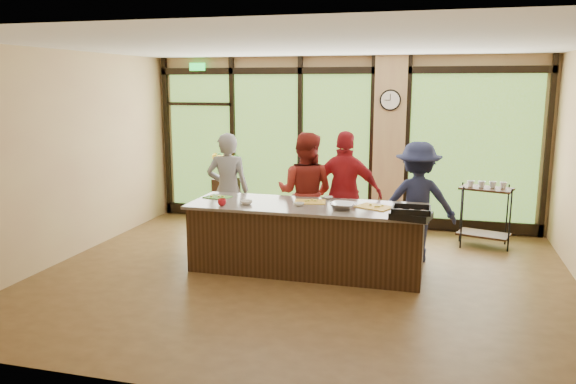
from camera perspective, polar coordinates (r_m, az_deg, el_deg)
The scene contains 24 objects.
floor at distance 7.55m, azimuth 1.36°, elevation -8.61°, with size 7.00×7.00×0.00m, color #4F361B.
ceiling at distance 7.13m, azimuth 1.48°, elevation 14.75°, with size 7.00×7.00×0.00m, color silver.
back_wall at distance 10.11m, azimuth 5.45°, elevation 5.08°, with size 7.00×7.00×0.00m, color tan.
left_wall at distance 8.70m, azimuth -21.65°, elevation 3.40°, with size 6.00×6.00×0.00m, color tan.
window_wall at distance 10.05m, azimuth 6.32°, elevation 4.42°, with size 6.90×0.12×3.00m.
island_base at distance 7.70m, azimuth 1.91°, elevation -4.79°, with size 3.10×1.00×0.88m, color #331E11.
countertop at distance 7.58m, azimuth 1.93°, elevation -1.45°, with size 3.20×1.10×0.04m, color slate.
wall_clock at distance 9.82m, azimuth 10.36°, elevation 9.17°, with size 0.36×0.04×0.36m.
cook_left at distance 8.76m, azimuth -6.12°, elevation 0.18°, with size 0.65×0.43×1.79m, color slate.
cook_midleft at distance 8.41m, azimuth 1.77°, elevation -0.11°, with size 0.89×0.69×1.83m, color maroon.
cook_midright at distance 8.33m, azimuth 5.86°, elevation -0.18°, with size 1.09×0.45×1.86m, color maroon.
cook_right at distance 8.24m, azimuth 13.00°, elevation -0.98°, with size 1.12×0.64×1.73m, color #1B1F3C.
roasting_pan at distance 6.94m, azimuth 12.39°, elevation -2.36°, with size 0.46×0.36×0.08m, color black.
mixing_bowl at distance 7.34m, azimuth 5.60°, elevation -1.42°, with size 0.33×0.33×0.08m, color silver.
cutting_board_left at distance 8.12m, azimuth -7.15°, elevation -0.51°, with size 0.35×0.27×0.01m, color #4A9034.
cutting_board_center at distance 7.74m, azimuth 2.25°, elevation -1.00°, with size 0.42×0.32×0.01m, color gold.
cutting_board_right at distance 7.50m, azimuth 8.78°, elevation -1.51°, with size 0.44×0.33×0.01m, color gold.
prep_bowl_near at distance 7.61m, azimuth -4.25°, elevation -1.07°, with size 0.17×0.17×0.05m, color silver.
prep_bowl_mid at distance 7.50m, azimuth 1.14°, elevation -1.26°, with size 0.14×0.14×0.04m, color silver.
prep_bowl_far at distance 7.97m, azimuth 4.08°, elevation -0.59°, with size 0.14×0.14×0.03m, color silver.
red_ramekin at distance 7.56m, azimuth -6.71°, elevation -1.04°, with size 0.12×0.12×0.09m, color #B0111D.
flower_stand at distance 10.60m, azimuth -6.29°, elevation -0.73°, with size 0.39×0.39×0.78m, color #331E11.
flower_vase at distance 10.51m, azimuth -6.35°, elevation 2.08°, with size 0.26×0.26×0.27m, color olive.
bar_cart at distance 9.28m, azimuth 19.41°, elevation -1.50°, with size 0.86×0.64×1.04m.
Camera 1 is at (1.67, -6.91, 2.53)m, focal length 35.00 mm.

